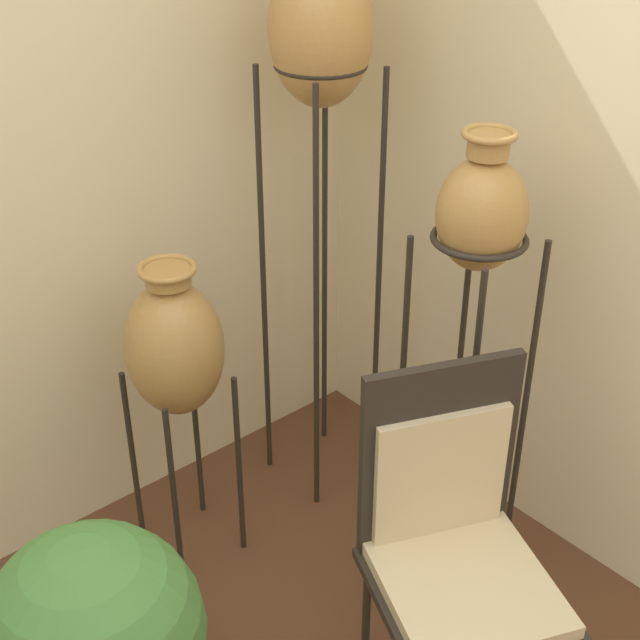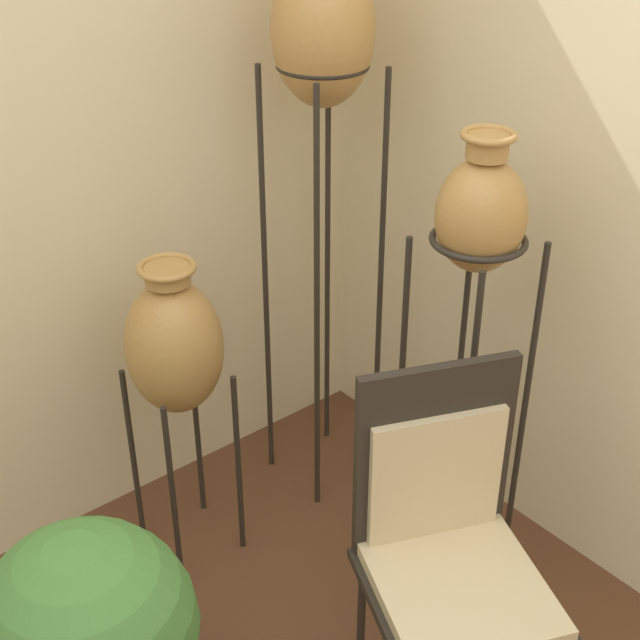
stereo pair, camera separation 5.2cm
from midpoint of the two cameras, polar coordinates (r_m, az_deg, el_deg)
The scene contains 4 objects.
vase_stand_tall at distance 2.86m, azimuth 0.73°, elevation 17.38°, with size 0.32×0.32×2.01m.
vase_stand_medium at distance 2.56m, azimuth 10.74°, elevation 5.69°, with size 0.29×0.29×1.55m.
vase_stand_short at distance 2.83m, azimuth -8.78°, elevation -1.80°, with size 0.31×0.31×1.12m.
chair at distance 2.45m, azimuth 8.87°, elevation -13.83°, with size 0.62×0.63×1.09m.
Camera 2 is at (-0.56, -0.87, 2.31)m, focal length 50.00 mm.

